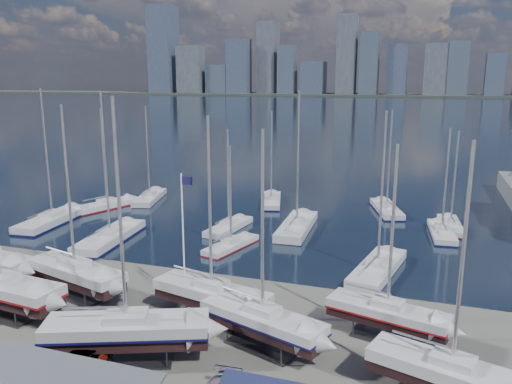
% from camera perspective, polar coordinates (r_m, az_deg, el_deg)
% --- Properties ---
extents(ground, '(1400.00, 1400.00, 0.00)m').
position_cam_1_polar(ground, '(39.75, -9.74, -14.42)').
color(ground, '#605E59').
rests_on(ground, ground).
extents(water, '(1400.00, 600.00, 0.40)m').
position_cam_1_polar(water, '(341.89, 15.81, 9.17)').
color(water, '#19273A').
rests_on(water, ground).
extents(far_shore, '(1400.00, 80.00, 2.20)m').
position_cam_1_polar(far_shore, '(601.46, 17.16, 10.52)').
color(far_shore, '#2D332D').
rests_on(far_shore, ground).
extents(skyline, '(639.14, 43.80, 107.69)m').
position_cam_1_polar(skyline, '(595.63, 16.61, 14.20)').
color(skyline, '#475166').
rests_on(skyline, far_shore).
extents(sailboat_cradle_1, '(10.98, 4.02, 17.26)m').
position_cam_1_polar(sailboat_cradle_1, '(44.11, -27.07, -9.84)').
color(sailboat_cradle_1, '#2D2D33').
rests_on(sailboat_cradle_1, ground).
extents(sailboat_cradle_2, '(10.26, 5.20, 16.12)m').
position_cam_1_polar(sailboat_cradle_2, '(45.24, -19.94, -8.70)').
color(sailboat_cradle_2, '#2D2D33').
rests_on(sailboat_cradle_2, ground).
extents(sailboat_cradle_3, '(10.97, 6.71, 17.08)m').
position_cam_1_polar(sailboat_cradle_3, '(34.57, -14.53, -15.06)').
color(sailboat_cradle_3, '#2D2D33').
rests_on(sailboat_cradle_3, ground).
extents(sailboat_cradle_4, '(9.87, 4.72, 15.56)m').
position_cam_1_polar(sailboat_cradle_4, '(38.87, -5.09, -11.57)').
color(sailboat_cradle_4, '#2D2D33').
rests_on(sailboat_cradle_4, ground).
extents(sailboat_cradle_5, '(9.58, 5.46, 15.02)m').
position_cam_1_polar(sailboat_cradle_5, '(34.96, 0.71, -14.49)').
color(sailboat_cradle_5, '#2D2D33').
rests_on(sailboat_cradle_5, ground).
extents(sailboat_cradle_6, '(8.84, 4.45, 13.93)m').
position_cam_1_polar(sailboat_cradle_6, '(37.17, 14.76, -13.30)').
color(sailboat_cradle_6, '#2D2D33').
rests_on(sailboat_cradle_6, ground).
extents(sailboat_cradle_7, '(9.54, 5.19, 15.08)m').
position_cam_1_polar(sailboat_cradle_7, '(31.40, 21.44, -18.83)').
color(sailboat_cradle_7, '#2D2D33').
rests_on(sailboat_cradle_7, ground).
extents(sailboat_moored_0, '(4.42, 12.20, 17.86)m').
position_cam_1_polar(sailboat_moored_0, '(69.02, -22.21, -3.12)').
color(sailboat_moored_0, black).
rests_on(sailboat_moored_0, water).
extents(sailboat_moored_1, '(6.12, 10.29, 14.87)m').
position_cam_1_polar(sailboat_moored_1, '(74.66, -16.66, -1.56)').
color(sailboat_moored_1, black).
rests_on(sailboat_moored_1, water).
extents(sailboat_moored_2, '(5.18, 10.29, 14.97)m').
position_cam_1_polar(sailboat_moored_2, '(77.65, -12.04, -0.75)').
color(sailboat_moored_2, black).
rests_on(sailboat_moored_2, water).
extents(sailboat_moored_3, '(4.54, 12.10, 17.67)m').
position_cam_1_polar(sailboat_moored_3, '(59.28, -16.30, -5.19)').
color(sailboat_moored_3, black).
rests_on(sailboat_moored_3, water).
extents(sailboat_moored_4, '(3.46, 8.83, 12.97)m').
position_cam_1_polar(sailboat_moored_4, '(61.31, -3.13, -4.08)').
color(sailboat_moored_4, black).
rests_on(sailboat_moored_4, water).
extents(sailboat_moored_5, '(5.09, 9.94, 14.32)m').
position_cam_1_polar(sailboat_moored_5, '(74.12, 1.75, -1.12)').
color(sailboat_moored_5, black).
rests_on(sailboat_moored_5, water).
extents(sailboat_moored_6, '(4.15, 8.19, 11.80)m').
position_cam_1_polar(sailboat_moored_6, '(54.76, -2.86, -6.17)').
color(sailboat_moored_6, black).
rests_on(sailboat_moored_6, water).
extents(sailboat_moored_7, '(3.81, 11.80, 17.60)m').
position_cam_1_polar(sailboat_moored_7, '(61.15, 4.68, -4.15)').
color(sailboat_moored_7, black).
rests_on(sailboat_moored_7, water).
extents(sailboat_moored_8, '(5.53, 10.26, 14.78)m').
position_cam_1_polar(sailboat_moored_8, '(71.63, 14.68, -2.03)').
color(sailboat_moored_8, black).
rests_on(sailboat_moored_8, water).
extents(sailboat_moored_9, '(4.89, 11.02, 16.09)m').
position_cam_1_polar(sailboat_moored_9, '(49.31, 13.71, -8.69)').
color(sailboat_moored_9, black).
rests_on(sailboat_moored_9, water).
extents(sailboat_moored_10, '(3.33, 9.10, 13.31)m').
position_cam_1_polar(sailboat_moored_10, '(63.00, 20.45, -4.44)').
color(sailboat_moored_10, black).
rests_on(sailboat_moored_10, water).
extents(sailboat_moored_11, '(3.08, 8.68, 12.73)m').
position_cam_1_polar(sailboat_moored_11, '(66.15, 21.33, -3.71)').
color(sailboat_moored_11, black).
rests_on(sailboat_moored_11, water).
extents(car_b, '(4.27, 1.72, 1.38)m').
position_cam_1_polar(car_b, '(32.67, -16.60, -19.86)').
color(car_b, gray).
rests_on(car_b, ground).
extents(car_c, '(3.81, 6.30, 1.63)m').
position_cam_1_polar(car_c, '(33.73, -20.04, -18.76)').
color(car_c, gray).
rests_on(car_c, ground).
extents(flagpole, '(0.98, 0.12, 11.01)m').
position_cam_1_polar(flagpole, '(39.73, -8.24, -4.59)').
color(flagpole, white).
rests_on(flagpole, ground).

